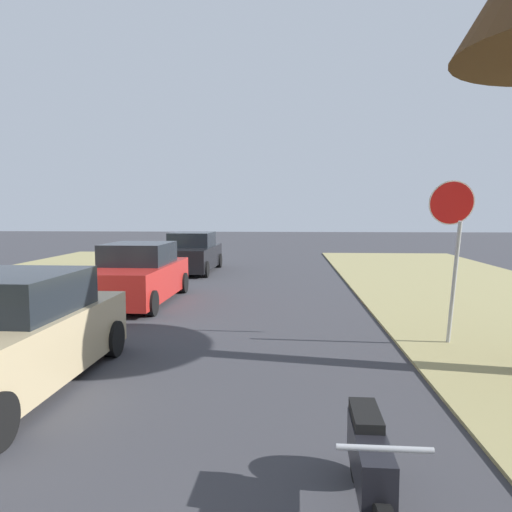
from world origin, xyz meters
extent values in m
cylinder|color=#9EA0A5|center=(4.53, 10.31, 1.15)|extent=(0.07, 0.50, 2.22)
cylinder|color=white|center=(4.53, 10.59, 2.58)|extent=(0.81, 0.17, 0.79)
cylinder|color=red|center=(4.53, 10.59, 2.58)|extent=(0.76, 0.18, 0.75)
cube|color=tan|center=(-2.19, 7.79, 0.59)|extent=(1.88, 4.42, 0.85)
cube|color=black|center=(-2.19, 8.01, 1.29)|extent=(1.63, 2.05, 0.56)
cylinder|color=black|center=(-1.30, 9.43, 0.30)|extent=(0.21, 0.60, 0.60)
cylinder|color=black|center=(-3.04, 9.46, 0.30)|extent=(0.21, 0.60, 0.60)
cube|color=red|center=(-2.38, 14.31, 0.59)|extent=(1.88, 4.42, 0.85)
cube|color=black|center=(-2.38, 14.53, 1.29)|extent=(1.63, 2.05, 0.56)
cylinder|color=black|center=(-1.54, 12.65, 0.30)|extent=(0.21, 0.60, 0.60)
cylinder|color=black|center=(-3.28, 12.67, 0.30)|extent=(0.21, 0.60, 0.60)
cylinder|color=black|center=(-1.49, 15.95, 0.30)|extent=(0.21, 0.60, 0.60)
cylinder|color=black|center=(-3.23, 15.97, 0.30)|extent=(0.21, 0.60, 0.60)
cube|color=black|center=(-2.24, 21.07, 0.59)|extent=(1.88, 4.42, 0.85)
cube|color=black|center=(-2.23, 21.29, 1.29)|extent=(1.63, 2.05, 0.56)
cylinder|color=black|center=(-1.39, 19.41, 0.30)|extent=(0.21, 0.60, 0.60)
cylinder|color=black|center=(-3.13, 19.43, 0.30)|extent=(0.21, 0.60, 0.60)
cylinder|color=black|center=(-1.34, 22.71, 0.30)|extent=(0.21, 0.60, 0.60)
cylinder|color=black|center=(-3.08, 22.73, 0.30)|extent=(0.21, 0.60, 0.60)
cylinder|color=black|center=(2.25, 5.81, 0.30)|extent=(0.11, 0.60, 0.60)
cube|color=black|center=(2.23, 5.09, 0.58)|extent=(0.27, 1.02, 0.36)
cube|color=black|center=(2.24, 5.34, 0.78)|extent=(0.23, 0.57, 0.12)
cylinder|color=#9EA0A5|center=(2.21, 4.46, 0.95)|extent=(0.60, 0.05, 0.04)
camera|label=1|loc=(1.60, 1.43, 2.43)|focal=34.96mm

